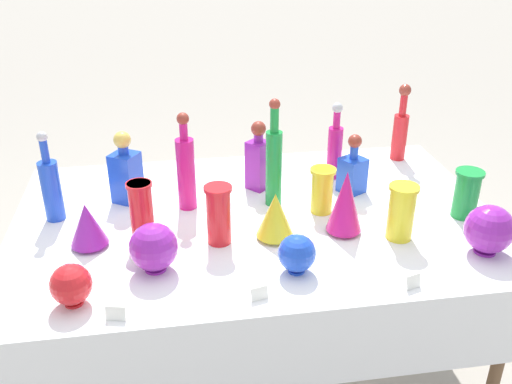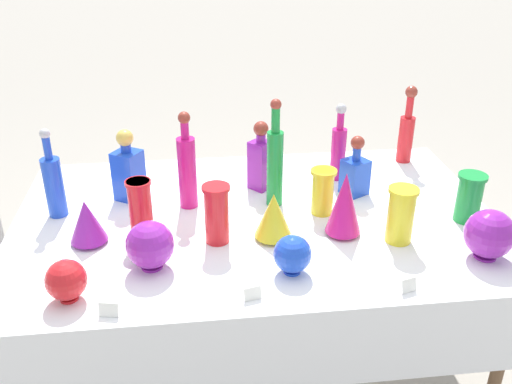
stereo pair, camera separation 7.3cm
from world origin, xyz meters
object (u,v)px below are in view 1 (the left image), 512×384
Objects in this scene: square_decanter_2 at (353,170)px; fluted_vase_2 at (346,201)px; fluted_vase_1 at (275,215)px; square_decanter_0 at (258,159)px; round_bowl_2 at (297,253)px; cardboard_box_behind_right at (248,216)px; slender_vase_0 at (219,213)px; slender_vase_1 at (467,192)px; cardboard_box_behind_left at (205,206)px; tall_bottle_0 at (274,162)px; slender_vase_4 at (402,211)px; tall_bottle_2 at (400,129)px; slender_vase_3 at (322,189)px; round_bowl_0 at (154,247)px; fluted_vase_0 at (87,224)px; square_decanter_1 at (126,172)px; tall_bottle_3 at (186,169)px; slender_vase_2 at (141,210)px; tall_bottle_4 at (335,147)px; tall_bottle_1 at (51,187)px; round_bowl_1 at (489,229)px; round_bowl_3 at (71,285)px.

fluted_vase_2 is at bearing -112.31° from square_decanter_2.
square_decanter_0 is at bearing 88.96° from fluted_vase_1.
square_decanter_0 is at bearing 92.05° from round_bowl_2.
cardboard_box_behind_right is (0.09, 1.29, -0.73)m from fluted_vase_1.
slender_vase_0 reaches higher than slender_vase_1.
tall_bottle_0 is at bearing -80.23° from cardboard_box_behind_left.
square_decanter_2 is 0.37m from slender_vase_4.
slender_vase_3 is (-0.47, -0.42, -0.05)m from tall_bottle_2.
slender_vase_3 is 1.09× the size of round_bowl_0.
slender_vase_1 is 0.31m from slender_vase_4.
fluted_vase_0 is at bearing 173.96° from slender_vase_4.
square_decanter_1 is 0.34m from fluted_vase_0.
slender_vase_0 is 1.31× the size of round_bowl_0.
cardboard_box_behind_right is (0.37, 1.02, -0.79)m from tall_bottle_3.
fluted_vase_0 is (-0.66, -0.20, -0.09)m from tall_bottle_0.
fluted_vase_1 is 1.49m from cardboard_box_behind_right.
tall_bottle_2 is at bearing 16.20° from square_decanter_0.
slender_vase_2 reaches higher than slender_vase_1.
tall_bottle_4 is 2.04× the size of round_bowl_0.
square_decanter_1 is at bearing -122.65° from cardboard_box_behind_right.
slender_vase_1 is at bearing -46.72° from tall_bottle_4.
cardboard_box_behind_left is (0.61, 1.12, -0.72)m from tall_bottle_1.
fluted_vase_1 is at bearing -44.00° from tall_bottle_3.
round_bowl_0 is 1.07m from round_bowl_1.
tall_bottle_0 is 3.28× the size of round_bowl_2.
slender_vase_4 is 1.18× the size of round_bowl_1.
slender_vase_2 is at bearing -164.02° from square_decanter_2.
slender_vase_2 is at bearing 59.94° from round_bowl_3.
tall_bottle_2 is 0.70m from slender_vase_4.
tall_bottle_4 is 1.92× the size of fluted_vase_1.
round_bowl_3 is at bearing -92.92° from fluted_vase_0.
cardboard_box_behind_left is (-0.36, 1.22, -0.69)m from slender_vase_3.
slender_vase_0 is 0.19m from fluted_vase_1.
tall_bottle_3 is 0.50m from slender_vase_3.
round_bowl_2 is 0.28× the size of cardboard_box_behind_left.
slender_vase_4 reaches higher than slender_vase_3.
tall_bottle_2 reaches higher than cardboard_box_behind_left.
tall_bottle_3 reaches higher than slender_vase_4.
round_bowl_2 reaches higher than cardboard_box_behind_left.
round_bowl_1 is (0.25, -0.13, -0.02)m from slender_vase_4.
tall_bottle_1 reaches higher than cardboard_box_behind_right.
slender_vase_4 is (0.21, -0.22, 0.01)m from slender_vase_3.
round_bowl_1 reaches higher than round_bowl_3.
tall_bottle_4 reaches higher than round_bowl_1.
tall_bottle_3 reaches higher than slender_vase_3.
cardboard_box_behind_right is at bearing 95.66° from slender_vase_3.
tall_bottle_1 is 0.48m from tall_bottle_3.
tall_bottle_2 is 0.89m from fluted_vase_1.
tall_bottle_3 is 2.95× the size of round_bowl_2.
square_decanter_1 is 0.48m from slender_vase_0.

